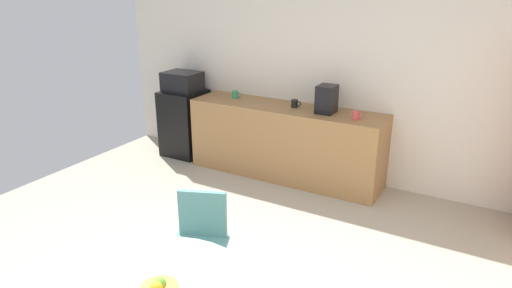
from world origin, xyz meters
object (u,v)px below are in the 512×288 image
at_px(mug_red, 356,115).
at_px(coffee_maker, 327,99).
at_px(chair_teal, 200,233).
at_px(mini_fridge, 185,123).
at_px(mug_white, 295,103).
at_px(mug_green, 235,94).
at_px(microwave, 182,81).

xyz_separation_m(mug_red, coffee_maker, (-0.38, 0.09, 0.11)).
height_order(chair_teal, mug_red, mug_red).
height_order(mini_fridge, mug_white, mug_white).
bearing_deg(mug_white, coffee_maker, -4.13).
distance_m(mini_fridge, chair_teal, 3.08).
relative_size(mug_red, coffee_maker, 0.40).
distance_m(chair_teal, mug_red, 2.35).
xyz_separation_m(mini_fridge, chair_teal, (2.00, -2.35, 0.07)).
bearing_deg(mug_red, chair_teal, -101.55).
relative_size(chair_teal, mug_green, 6.43).
distance_m(microwave, coffee_maker, 2.08).
xyz_separation_m(mug_white, mug_red, (0.79, -0.12, 0.00)).
distance_m(chair_teal, mug_white, 2.44).
xyz_separation_m(microwave, mug_white, (1.67, 0.03, -0.09)).
bearing_deg(mug_green, mini_fridge, -175.84).
height_order(mug_white, mug_green, same).
bearing_deg(mug_green, mug_red, -5.13).
bearing_deg(mug_red, mini_fridge, 177.93).
relative_size(microwave, mug_green, 3.72).
relative_size(mug_white, mug_red, 1.00).
distance_m(mini_fridge, microwave, 0.59).
height_order(mug_green, mug_red, same).
xyz_separation_m(mini_fridge, mug_white, (1.67, 0.03, 0.49)).
relative_size(mini_fridge, microwave, 1.90).
height_order(mini_fridge, mug_red, mug_red).
bearing_deg(coffee_maker, chair_teal, -91.99).
bearing_deg(mug_green, coffee_maker, -2.66).
height_order(mug_white, coffee_maker, coffee_maker).
height_order(microwave, mug_white, microwave).
bearing_deg(coffee_maker, mug_white, 175.87).
distance_m(mini_fridge, mug_green, 0.95).
height_order(microwave, mug_green, microwave).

